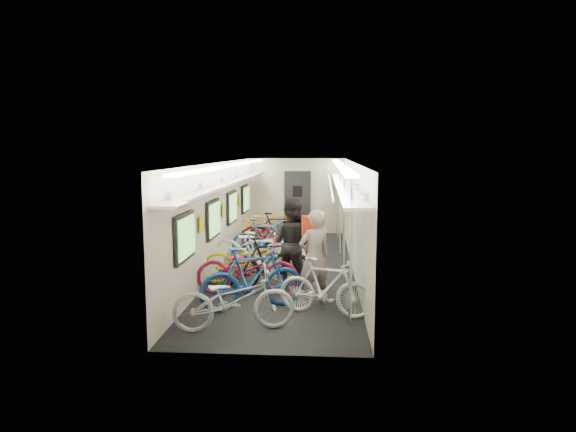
# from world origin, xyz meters

# --- Properties ---
(train_car_shell) EXTENTS (10.00, 10.00, 10.00)m
(train_car_shell) POSITION_xyz_m (-0.36, 0.71, 1.66)
(train_car_shell) COLOR black
(train_car_shell) RESTS_ON ground
(bicycle_0) EXTENTS (1.91, 1.02, 0.96)m
(bicycle_0) POSITION_xyz_m (-0.49, -4.10, 0.48)
(bicycle_0) COLOR #B2B2B7
(bicycle_0) RESTS_ON ground
(bicycle_1) EXTENTS (1.85, 1.17, 1.08)m
(bicycle_1) POSITION_xyz_m (-0.36, -3.09, 0.54)
(bicycle_1) COLOR navy
(bicycle_1) RESTS_ON ground
(bicycle_2) EXTENTS (1.92, 0.73, 1.00)m
(bicycle_2) POSITION_xyz_m (-0.57, -2.19, 0.50)
(bicycle_2) COLOR maroon
(bicycle_2) RESTS_ON ground
(bicycle_3) EXTENTS (1.79, 0.99, 1.04)m
(bicycle_3) POSITION_xyz_m (-0.18, -1.78, 0.52)
(bicycle_3) COLOR black
(bicycle_3) RESTS_ON ground
(bicycle_4) EXTENTS (1.95, 0.84, 1.00)m
(bicycle_4) POSITION_xyz_m (-0.65, -1.39, 0.50)
(bicycle_4) COLOR yellow
(bicycle_4) RESTS_ON ground
(bicycle_5) EXTENTS (1.70, 0.62, 1.00)m
(bicycle_5) POSITION_xyz_m (-0.44, -1.05, 0.50)
(bicycle_5) COLOR silver
(bicycle_5) RESTS_ON ground
(bicycle_6) EXTENTS (2.24, 1.09, 1.13)m
(bicycle_6) POSITION_xyz_m (-0.57, -0.54, 0.56)
(bicycle_6) COLOR silver
(bicycle_6) RESTS_ON ground
(bicycle_7) EXTENTS (1.66, 0.55, 0.98)m
(bicycle_7) POSITION_xyz_m (-0.63, 1.08, 0.49)
(bicycle_7) COLOR #17498E
(bicycle_7) RESTS_ON ground
(bicycle_8) EXTENTS (2.16, 1.51, 1.08)m
(bicycle_8) POSITION_xyz_m (-0.41, 1.44, 0.54)
(bicycle_8) COLOR #9F1113
(bicycle_8) RESTS_ON ground
(bicycle_9) EXTENTS (1.76, 0.96, 1.02)m
(bicycle_9) POSITION_xyz_m (-0.40, 2.17, 0.51)
(bicycle_9) COLOR black
(bicycle_9) RESTS_ON ground
(bicycle_10) EXTENTS (2.19, 0.91, 1.12)m
(bicycle_10) POSITION_xyz_m (-0.76, 3.08, 0.56)
(bicycle_10) COLOR gold
(bicycle_10) RESTS_ON ground
(bicycle_11) EXTENTS (1.64, 0.91, 0.95)m
(bicycle_11) POSITION_xyz_m (0.87, -3.32, 0.48)
(bicycle_11) COLOR silver
(bicycle_11) RESTS_ON ground
(bicycle_12) EXTENTS (1.73, 0.68, 0.89)m
(bicycle_12) POSITION_xyz_m (-0.42, 3.08, 0.45)
(bicycle_12) COLOR #5F5E63
(bicycle_12) RESTS_ON ground
(passenger_near) EXTENTS (0.73, 0.66, 1.66)m
(passenger_near) POSITION_xyz_m (0.69, -2.69, 0.83)
(passenger_near) COLOR gray
(passenger_near) RESTS_ON ground
(passenger_mid) EXTENTS (1.02, 0.91, 1.76)m
(passenger_mid) POSITION_xyz_m (0.21, -1.63, 0.88)
(passenger_mid) COLOR black
(passenger_mid) RESTS_ON ground
(backpack) EXTENTS (0.29, 0.20, 0.38)m
(backpack) POSITION_xyz_m (0.57, -2.03, 1.28)
(backpack) COLOR red
(backpack) RESTS_ON passenger_near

